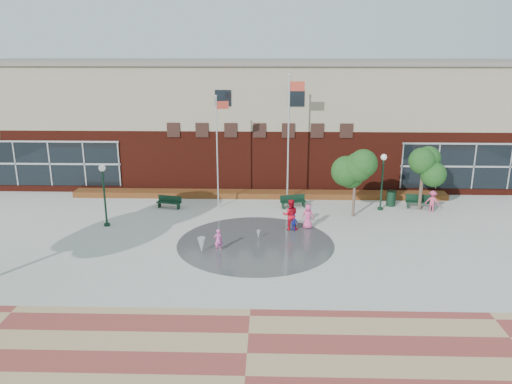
{
  "coord_description": "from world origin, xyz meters",
  "views": [
    {
      "loc": [
        0.73,
        -21.9,
        10.17
      ],
      "look_at": [
        0.0,
        4.0,
        2.6
      ],
      "focal_mm": 35.0,
      "sensor_mm": 36.0,
      "label": 1
    }
  ],
  "objects_px": {
    "flagpole_right": "(289,133)",
    "trash_can": "(391,198)",
    "child_splash": "(218,240)",
    "bench_left": "(169,204)",
    "flagpole_left": "(218,146)"
  },
  "relations": [
    {
      "from": "flagpole_left",
      "to": "flagpole_right",
      "type": "height_order",
      "value": "flagpole_right"
    },
    {
      "from": "flagpole_left",
      "to": "child_splash",
      "type": "relative_size",
      "value": 6.12
    },
    {
      "from": "trash_can",
      "to": "child_splash",
      "type": "relative_size",
      "value": 0.89
    },
    {
      "from": "flagpole_left",
      "to": "bench_left",
      "type": "height_order",
      "value": "flagpole_left"
    },
    {
      "from": "trash_can",
      "to": "child_splash",
      "type": "bearing_deg",
      "value": -143.47
    },
    {
      "from": "trash_can",
      "to": "child_splash",
      "type": "xyz_separation_m",
      "value": [
        -10.66,
        -7.9,
        0.06
      ]
    },
    {
      "from": "bench_left",
      "to": "child_splash",
      "type": "xyz_separation_m",
      "value": [
        3.94,
        -6.97,
        0.33
      ]
    },
    {
      "from": "flagpole_right",
      "to": "child_splash",
      "type": "distance_m",
      "value": 9.93
    },
    {
      "from": "flagpole_left",
      "to": "child_splash",
      "type": "distance_m",
      "value": 8.1
    },
    {
      "from": "flagpole_left",
      "to": "child_splash",
      "type": "bearing_deg",
      "value": -102.55
    },
    {
      "from": "trash_can",
      "to": "child_splash",
      "type": "distance_m",
      "value": 13.27
    },
    {
      "from": "flagpole_right",
      "to": "trash_can",
      "type": "bearing_deg",
      "value": -1.17
    },
    {
      "from": "bench_left",
      "to": "flagpole_right",
      "type": "bearing_deg",
      "value": 21.95
    },
    {
      "from": "bench_left",
      "to": "child_splash",
      "type": "height_order",
      "value": "child_splash"
    },
    {
      "from": "bench_left",
      "to": "flagpole_left",
      "type": "bearing_deg",
      "value": 19.07
    }
  ]
}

